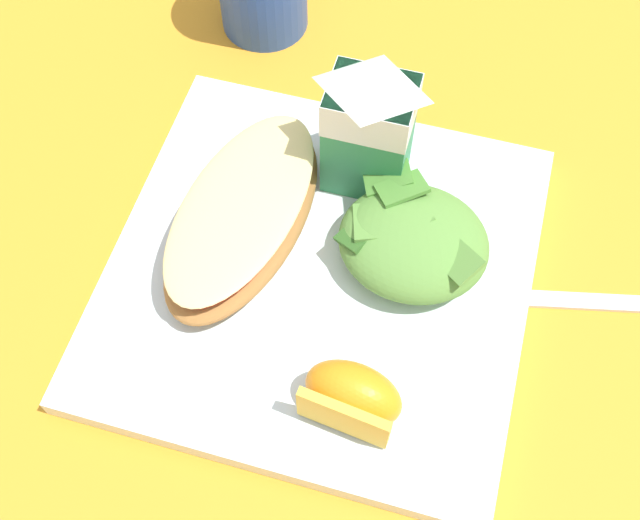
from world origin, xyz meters
name	(u,v)px	position (x,y,z in m)	size (l,w,h in m)	color
ground	(320,278)	(0.00, 0.00, 0.00)	(3.00, 3.00, 0.00)	orange
white_plate	(320,273)	(0.00, 0.00, 0.01)	(0.28, 0.28, 0.02)	silver
cheesy_pizza_bread	(243,216)	(-0.06, 0.01, 0.03)	(0.10, 0.18, 0.04)	#A87038
green_salad_pile	(413,241)	(0.06, 0.02, 0.04)	(0.10, 0.10, 0.04)	#5B8E3D
milk_carton	(370,122)	(0.01, 0.08, 0.08)	(0.06, 0.04, 0.11)	#2D8451
orange_wedge_front	(352,396)	(0.04, -0.09, 0.04)	(0.06, 0.04, 0.04)	orange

